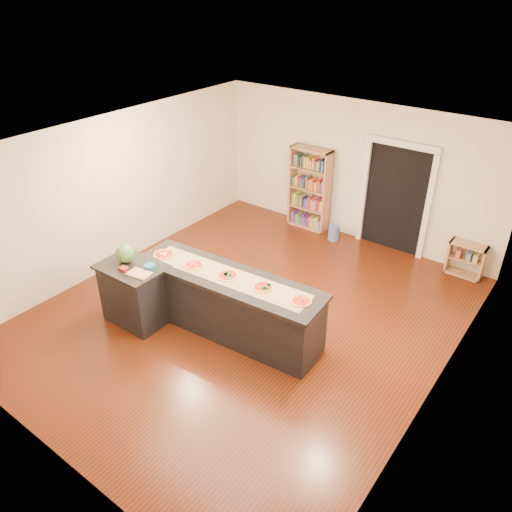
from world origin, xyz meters
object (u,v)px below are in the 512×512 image
Objects in this scene: waste_bin at (334,233)px; watermelon at (125,254)px; low_shelf at (466,260)px; bookshelf at (310,189)px; kitchen_island at (228,304)px; side_counter at (135,293)px.

watermelon reaches higher than waste_bin.
low_shelf is at bearing 5.06° from waste_bin.
bookshelf reaches higher than waste_bin.
kitchen_island is 3.62m from waste_bin.
watermelon is at bearing -131.35° from low_shelf.
bookshelf reaches higher than watermelon.
bookshelf reaches higher than low_shelf.
side_counter is 4.51m from bookshelf.
waste_bin is at bearing 73.45° from side_counter.
watermelon is (-3.92, -4.45, 0.83)m from low_shelf.
waste_bin is (1.18, 4.26, -0.34)m from side_counter.
kitchen_island is 10.44× the size of watermelon.
bookshelf is 5.27× the size of waste_bin.
low_shelf is 2.22× the size of watermelon.
low_shelf is (3.76, 4.49, -0.18)m from side_counter.
watermelon is at bearing -107.60° from waste_bin.
side_counter is at bearing -105.54° from waste_bin.
kitchen_island is 1.75m from watermelon.
side_counter is at bearing -95.44° from bookshelf.
watermelon is (-1.50, -0.62, 0.65)m from kitchen_island.
watermelon is at bearing -161.81° from kitchen_island.
kitchen_island is 1.72× the size of bookshelf.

